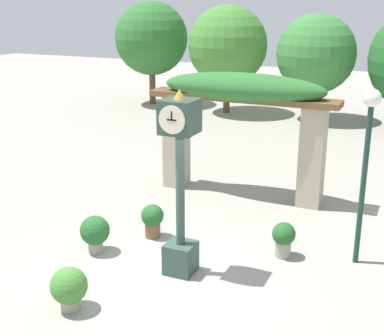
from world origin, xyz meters
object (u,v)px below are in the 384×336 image
object	(u,v)px
potted_plant_near_right	(284,237)
potted_plant_far_left	(69,287)
pedestal_clock	(180,180)
potted_plant_near_left	(152,219)
potted_plant_far_right	(95,232)
lamp_post	(368,143)

from	to	relation	value
potted_plant_near_right	potted_plant_far_left	xyz separation A→B (m)	(-2.62, -3.18, 0.00)
pedestal_clock	potted_plant_near_left	size ratio (longest dim) A/B	4.68
pedestal_clock	potted_plant_near_right	bearing A→B (deg)	41.28
pedestal_clock	potted_plant_far_right	world-z (taller)	pedestal_clock
potted_plant_far_left	potted_plant_far_right	size ratio (longest dim) A/B	0.97
pedestal_clock	lamp_post	world-z (taller)	pedestal_clock
pedestal_clock	potted_plant_near_right	size ratio (longest dim) A/B	4.77
potted_plant_far_right	lamp_post	bearing A→B (deg)	19.38
potted_plant_far_left	potted_plant_near_right	bearing A→B (deg)	50.51
lamp_post	potted_plant_near_left	bearing A→B (deg)	-171.68
potted_plant_far_left	lamp_post	world-z (taller)	lamp_post
potted_plant_near_right	potted_plant_far_right	size ratio (longest dim) A/B	0.94
pedestal_clock	potted_plant_far_left	world-z (taller)	pedestal_clock
potted_plant_far_left	potted_plant_far_right	xyz separation A→B (m)	(-0.77, 1.87, 0.03)
potted_plant_near_left	potted_plant_near_right	bearing A→B (deg)	5.06
potted_plant_far_left	lamp_post	distance (m)	5.62
pedestal_clock	potted_plant_far_right	size ratio (longest dim) A/B	4.46
potted_plant_far_right	pedestal_clock	bearing A→B (deg)	-1.24
potted_plant_near_left	lamp_post	size ratio (longest dim) A/B	0.22
potted_plant_far_left	potted_plant_far_right	bearing A→B (deg)	112.41
lamp_post	potted_plant_near_right	bearing A→B (deg)	-165.16
potted_plant_near_left	potted_plant_near_right	xyz separation A→B (m)	(2.70, 0.24, -0.00)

